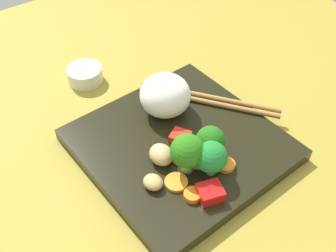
{
  "coord_description": "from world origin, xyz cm",
  "views": [
    {
      "loc": [
        25.01,
        30.1,
        43.63
      ],
      "look_at": [
        0.89,
        -1.71,
        3.95
      ],
      "focal_mm": 43.04,
      "sensor_mm": 36.0,
      "label": 1
    }
  ],
  "objects_px": {
    "carrot_slice_2": "(226,165)",
    "sauce_cup": "(85,75)",
    "chopstick_pair": "(208,99)",
    "square_plate": "(180,145)",
    "rice_mound": "(165,95)",
    "broccoli_floret_0": "(210,141)"
  },
  "relations": [
    {
      "from": "chopstick_pair",
      "to": "sauce_cup",
      "type": "xyz_separation_m",
      "value": [
        0.12,
        -0.19,
        -0.01
      ]
    },
    {
      "from": "rice_mound",
      "to": "chopstick_pair",
      "type": "height_order",
      "value": "rice_mound"
    },
    {
      "from": "broccoli_floret_0",
      "to": "sauce_cup",
      "type": "bearing_deg",
      "value": -81.2
    },
    {
      "from": "chopstick_pair",
      "to": "square_plate",
      "type": "bearing_deg",
      "value": 78.57
    },
    {
      "from": "carrot_slice_2",
      "to": "chopstick_pair",
      "type": "relative_size",
      "value": 0.13
    },
    {
      "from": "rice_mound",
      "to": "chopstick_pair",
      "type": "relative_size",
      "value": 0.39
    },
    {
      "from": "broccoli_floret_0",
      "to": "sauce_cup",
      "type": "height_order",
      "value": "broccoli_floret_0"
    },
    {
      "from": "rice_mound",
      "to": "broccoli_floret_0",
      "type": "relative_size",
      "value": 1.45
    },
    {
      "from": "rice_mound",
      "to": "chopstick_pair",
      "type": "xyz_separation_m",
      "value": [
        -0.07,
        0.02,
        -0.03
      ]
    },
    {
      "from": "rice_mound",
      "to": "broccoli_floret_0",
      "type": "xyz_separation_m",
      "value": [
        0.01,
        0.11,
        -0.0
      ]
    },
    {
      "from": "carrot_slice_2",
      "to": "sauce_cup",
      "type": "relative_size",
      "value": 0.43
    },
    {
      "from": "carrot_slice_2",
      "to": "sauce_cup",
      "type": "bearing_deg",
      "value": -80.64
    },
    {
      "from": "sauce_cup",
      "to": "carrot_slice_2",
      "type": "bearing_deg",
      "value": 99.36
    },
    {
      "from": "carrot_slice_2",
      "to": "sauce_cup",
      "type": "height_order",
      "value": "same"
    },
    {
      "from": "rice_mound",
      "to": "sauce_cup",
      "type": "relative_size",
      "value": 1.28
    },
    {
      "from": "chopstick_pair",
      "to": "rice_mound",
      "type": "bearing_deg",
      "value": 35.55
    },
    {
      "from": "rice_mound",
      "to": "broccoli_floret_0",
      "type": "height_order",
      "value": "rice_mound"
    },
    {
      "from": "square_plate",
      "to": "rice_mound",
      "type": "xyz_separation_m",
      "value": [
        -0.02,
        -0.06,
        0.04
      ]
    },
    {
      "from": "square_plate",
      "to": "carrot_slice_2",
      "type": "distance_m",
      "value": 0.08
    },
    {
      "from": "square_plate",
      "to": "carrot_slice_2",
      "type": "bearing_deg",
      "value": 103.89
    },
    {
      "from": "square_plate",
      "to": "chopstick_pair",
      "type": "distance_m",
      "value": 0.1
    },
    {
      "from": "square_plate",
      "to": "sauce_cup",
      "type": "bearing_deg",
      "value": -82.17
    }
  ]
}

